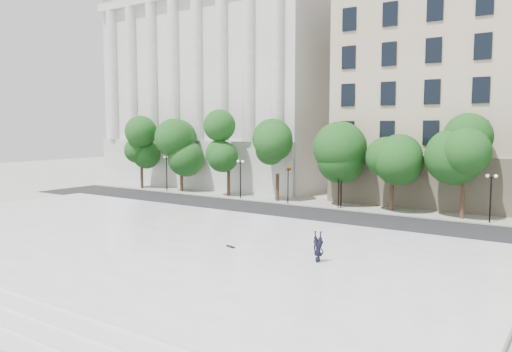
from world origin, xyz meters
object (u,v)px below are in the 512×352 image
object	(u,v)px
traffic_light_west	(288,167)
person_lying	(318,258)
traffic_light_east	(339,170)
skateboard	(231,247)

from	to	relation	value
traffic_light_west	person_lying	distance (m)	22.86
traffic_light_west	traffic_light_east	distance (m)	5.39
skateboard	traffic_light_east	bearing A→B (deg)	111.21
traffic_light_east	person_lying	distance (m)	20.32
person_lying	traffic_light_east	bearing A→B (deg)	106.19
traffic_light_west	traffic_light_east	world-z (taller)	traffic_light_west
traffic_light_east	skateboard	bearing A→B (deg)	-85.05
skateboard	person_lying	bearing A→B (deg)	16.26
person_lying	traffic_light_west	bearing A→B (deg)	118.94
traffic_light_west	skateboard	bearing A→B (deg)	-69.44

